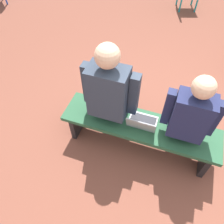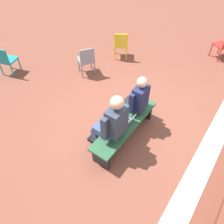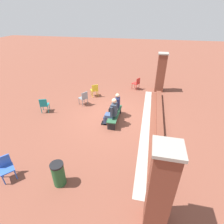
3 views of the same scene
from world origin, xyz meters
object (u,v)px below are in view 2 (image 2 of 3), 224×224
Objects in this scene: person_student at (135,100)px; plastic_chair_by_pillar at (121,44)px; plastic_chair_mid_courtyard at (86,59)px; bench at (125,127)px; plastic_chair_near_bench_left at (6,59)px; person_adult at (111,123)px; plastic_chair_far_right at (224,44)px; laptop at (126,122)px.

person_student reaches higher than plastic_chair_by_pillar.
bench is at bearing 58.09° from plastic_chair_mid_courtyard.
person_student is at bearing 96.24° from plastic_chair_near_bench_left.
person_student is at bearing 39.98° from plastic_chair_by_pillar.
bench is at bearing 168.78° from person_adult.
plastic_chair_near_bench_left is (2.56, -2.07, 0.00)m from plastic_chair_by_pillar.
plastic_chair_mid_courtyard is (1.27, -0.28, 0.00)m from plastic_chair_by_pillar.
plastic_chair_far_right is at bearing 133.39° from plastic_chair_near_bench_left.
bench is 1.25× the size of person_adult.
laptop is at bearing 58.58° from plastic_chair_mid_courtyard.
person_student is 0.92× the size of person_adult.
bench is at bearing 8.12° from person_student.
person_adult is 2.68m from plastic_chair_mid_courtyard.
person_student reaches higher than plastic_chair_mid_courtyard.
bench is 0.15m from laptop.
bench is 2.52m from plastic_chair_mid_courtyard.
plastic_chair_mid_courtyard is 2.21m from plastic_chair_near_bench_left.
plastic_chair_near_bench_left is (4.36, -4.61, 0.00)m from plastic_chair_far_right.
laptop is 3.19m from plastic_chair_by_pillar.
person_adult is at bearing -0.49° from person_student.
person_student is 1.56× the size of plastic_chair_far_right.
plastic_chair_by_pillar and plastic_chair_mid_courtyard have the same top height.
plastic_chair_far_right and plastic_chair_near_bench_left have the same top height.
plastic_chair_mid_courtyard is (-0.87, -2.07, -0.22)m from person_student.
laptop is at bearing 9.96° from person_student.
bench is 2.14× the size of plastic_chair_near_bench_left.
bench is at bearing -33.63° from laptop.
person_student is 1.56× the size of plastic_chair_mid_courtyard.
bench is 2.14× the size of plastic_chair_mid_courtyard.
plastic_chair_far_right is 1.00× the size of plastic_chair_by_pillar.
plastic_chair_far_right is (-4.38, 0.67, -0.02)m from laptop.
laptop is 0.38× the size of plastic_chair_by_pillar.
person_adult reaches higher than plastic_chair_mid_courtyard.
laptop is (-0.02, 0.01, 0.15)m from bench.
bench is at bearing 89.45° from plastic_chair_near_bench_left.
plastic_chair_mid_courtyard is (-1.31, -2.15, -0.02)m from laptop.
person_student reaches higher than plastic_chair_far_right.
bench is 3.20m from plastic_chair_by_pillar.
person_adult reaches higher than bench.
plastic_chair_far_right is 6.34m from plastic_chair_near_bench_left.
laptop is 0.38× the size of plastic_chair_far_right.
laptop is at bearing -8.68° from plastic_chair_far_right.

